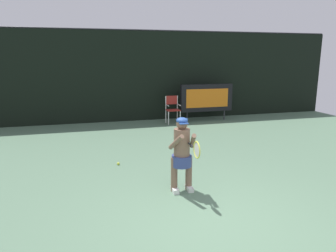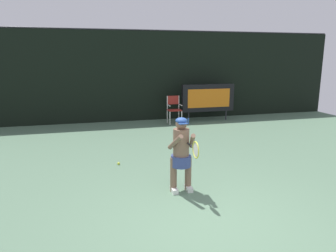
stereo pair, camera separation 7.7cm
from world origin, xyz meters
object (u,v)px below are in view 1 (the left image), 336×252
object	(u,v)px
umpire_chair	(173,108)
tennis_racket	(196,149)
water_bottle	(187,121)
scoreboard	(206,98)
tennis_ball_loose	(118,164)
tennis_player	(182,152)

from	to	relation	value
umpire_chair	tennis_racket	distance (m)	7.00
umpire_chair	water_bottle	bearing A→B (deg)	-29.54
umpire_chair	tennis_racket	xyz separation A→B (m)	(-1.53, -6.82, 0.38)
scoreboard	tennis_ball_loose	world-z (taller)	scoreboard
scoreboard	tennis_player	distance (m)	7.10
water_bottle	tennis_ball_loose	size ratio (longest dim) A/B	3.90
umpire_chair	tennis_ball_loose	bearing A→B (deg)	-120.98
water_bottle	tennis_racket	distance (m)	6.90
umpire_chair	water_bottle	size ratio (longest dim) A/B	4.08
scoreboard	tennis_racket	bearing A→B (deg)	-113.46
umpire_chair	tennis_player	bearing A→B (deg)	-104.49
umpire_chair	tennis_player	world-z (taller)	tennis_player
tennis_racket	tennis_ball_loose	size ratio (longest dim) A/B	8.85
scoreboard	umpire_chair	xyz separation A→B (m)	(-1.48, -0.11, -0.33)
tennis_player	tennis_ball_loose	world-z (taller)	tennis_player
scoreboard	tennis_ball_loose	distance (m)	6.21
scoreboard	tennis_ball_loose	size ratio (longest dim) A/B	32.35
scoreboard	umpire_chair	distance (m)	1.52
water_bottle	tennis_player	size ratio (longest dim) A/B	0.18
tennis_ball_loose	scoreboard	bearing A→B (deg)	47.68
tennis_racket	tennis_ball_loose	bearing A→B (deg)	107.25
water_bottle	tennis_ball_loose	distance (m)	5.22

